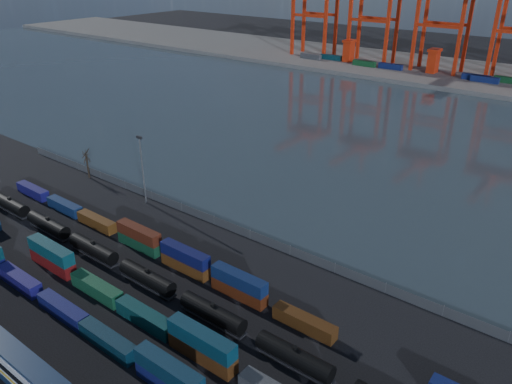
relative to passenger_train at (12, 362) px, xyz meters
The scene contains 13 objects.
ground 21.71m from the passenger_train, 83.27° to the left, with size 700.00×700.00×0.00m, color black.
harbor_water 126.43m from the passenger_train, 88.86° to the left, with size 700.00×700.00×0.00m, color #2F3C44.
far_quay 231.39m from the passenger_train, 89.38° to the left, with size 700.00×70.00×2.00m, color #514F4C.
passenger_train is the anchor object (origin of this frame).
container_row_south 13.30m from the passenger_train, 118.78° to the left, with size 139.88×2.30×4.91m.
container_row_mid 21.71m from the passenger_train, 58.60° to the left, with size 141.02×2.38×5.06m.
container_row_north 34.04m from the passenger_train, 76.49° to the left, with size 140.51×2.21×4.72m.
tanker_string 26.05m from the passenger_train, 75.82° to the left, with size 120.98×2.68×3.84m.
waterfront_fence 49.47m from the passenger_train, 87.08° to the left, with size 160.12×0.12×2.20m.
bare_tree 69.62m from the passenger_train, 136.49° to the left, with size 2.12×2.21×8.22m.
yard_light_mast 55.14m from the passenger_train, 120.12° to the left, with size 1.60×0.40×16.60m.
quay_containers 217.00m from the passenger_train, 92.24° to the left, with size 172.58×10.99×2.60m.
straddle_carriers 221.43m from the passenger_train, 89.99° to the left, with size 140.00×7.00×11.10m.
Camera 1 is at (55.52, -41.69, 53.35)m, focal length 35.00 mm.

